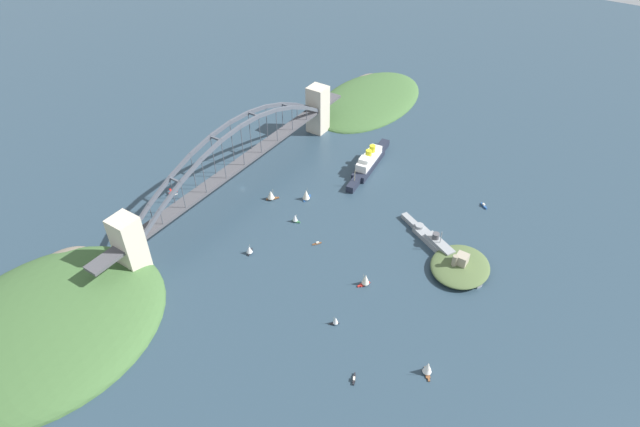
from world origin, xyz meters
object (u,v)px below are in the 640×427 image
object	(u,v)px
small_boat_5	(249,250)
small_boat_6	(365,279)
naval_cruiser	(439,246)
fort_island_mid_harbor	(460,266)
small_boat_9	(354,379)
ocean_liner	(369,162)
small_boat_1	(271,195)
harbor_arch_bridge	(239,163)
seaplane_taxiing_near_bridge	(173,193)
small_boat_0	(484,206)
small_boat_3	(317,243)
small_boat_7	(306,195)
small_boat_4	(428,368)
small_boat_2	(295,218)
small_boat_8	(335,320)

from	to	relation	value
small_boat_5	small_boat_6	world-z (taller)	small_boat_6
naval_cruiser	fort_island_mid_harbor	distance (m)	24.13
naval_cruiser	small_boat_9	world-z (taller)	naval_cruiser
ocean_liner	small_boat_1	xyz separation A→B (m)	(85.28, -43.85, -1.26)
harbor_arch_bridge	fort_island_mid_harbor	distance (m)	191.64
seaplane_taxiing_near_bridge	fort_island_mid_harbor	bearing A→B (deg)	101.97
small_boat_0	small_boat_3	world-z (taller)	small_boat_0
small_boat_9	small_boat_3	bearing A→B (deg)	-135.77
harbor_arch_bridge	ocean_liner	world-z (taller)	harbor_arch_bridge
fort_island_mid_harbor	small_boat_7	xyz separation A→B (m)	(-6.93, -136.28, 1.21)
ocean_liner	small_boat_3	distance (m)	111.23
naval_cruiser	small_boat_1	world-z (taller)	naval_cruiser
naval_cruiser	small_boat_9	bearing A→B (deg)	2.02
harbor_arch_bridge	small_boat_4	world-z (taller)	harbor_arch_bridge
ocean_liner	small_boat_4	world-z (taller)	ocean_liner
small_boat_4	fort_island_mid_harbor	bearing A→B (deg)	-169.78
small_boat_2	small_boat_7	bearing A→B (deg)	-162.08
small_boat_0	small_boat_6	distance (m)	133.16
small_boat_1	harbor_arch_bridge	bearing A→B (deg)	-87.25
small_boat_2	small_boat_4	size ratio (longest dim) A/B	0.71
small_boat_0	naval_cruiser	bearing A→B (deg)	-8.71
small_boat_1	small_boat_3	world-z (taller)	small_boat_1
small_boat_1	small_boat_5	size ratio (longest dim) A/B	1.25
fort_island_mid_harbor	small_boat_5	size ratio (longest dim) A/B	5.83
naval_cruiser	small_boat_7	world-z (taller)	naval_cruiser
small_boat_0	small_boat_8	size ratio (longest dim) A/B	0.99
harbor_arch_bridge	small_boat_1	distance (m)	36.30
naval_cruiser	seaplane_taxiing_near_bridge	xyz separation A→B (m)	(60.70, -211.10, -1.06)
small_boat_3	fort_island_mid_harbor	bearing A→B (deg)	108.67
small_boat_7	small_boat_8	world-z (taller)	small_boat_7
harbor_arch_bridge	small_boat_2	xyz separation A→B (m)	(10.84, 62.94, -21.88)
harbor_arch_bridge	fort_island_mid_harbor	size ratio (longest dim) A/B	6.42
fort_island_mid_harbor	small_boat_7	world-z (taller)	fort_island_mid_harbor
harbor_arch_bridge	small_boat_0	bearing A→B (deg)	116.42
small_boat_3	small_boat_8	distance (m)	75.80
naval_cruiser	small_boat_3	xyz separation A→B (m)	(44.73, -77.29, -2.37)
small_boat_4	small_boat_9	distance (m)	43.03
small_boat_3	small_boat_4	size ratio (longest dim) A/B	0.58
small_boat_0	small_boat_2	bearing A→B (deg)	-49.34
small_boat_3	small_boat_9	world-z (taller)	small_boat_9
small_boat_1	small_boat_5	xyz separation A→B (m)	(59.92, 26.43, -0.95)
small_boat_1	small_boat_2	size ratio (longest dim) A/B	1.27
harbor_arch_bridge	small_boat_9	world-z (taller)	harbor_arch_bridge
small_boat_1	naval_cruiser	bearing A→B (deg)	98.33
small_boat_2	small_boat_9	bearing A→B (deg)	48.97
small_boat_5	small_boat_9	bearing A→B (deg)	67.53
small_boat_4	small_boat_8	bearing A→B (deg)	-90.80
seaplane_taxiing_near_bridge	small_boat_4	distance (m)	251.88
harbor_arch_bridge	small_boat_3	distance (m)	97.61
harbor_arch_bridge	naval_cruiser	xyz separation A→B (m)	(-21.80, 168.88, -22.38)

